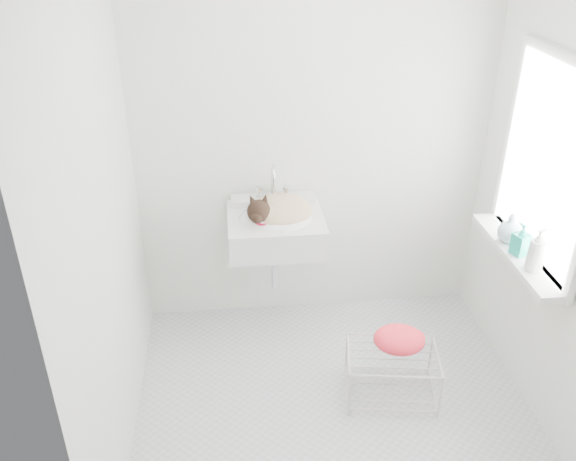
{
  "coord_description": "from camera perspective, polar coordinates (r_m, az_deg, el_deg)",
  "views": [
    {
      "loc": [
        -0.52,
        -2.45,
        2.52
      ],
      "look_at": [
        -0.21,
        0.5,
        0.88
      ],
      "focal_mm": 37.56,
      "sensor_mm": 36.0,
      "label": 1
    }
  ],
  "objects": [
    {
      "name": "windowsill",
      "position": [
        3.5,
        20.83,
        -2.06
      ],
      "size": [
        0.16,
        0.88,
        0.04
      ],
      "primitive_type": "cube",
      "color": "white",
      "rests_on": "right_wall"
    },
    {
      "name": "bottle_a",
      "position": [
        3.34,
        22.11,
        -3.48
      ],
      "size": [
        0.08,
        0.08,
        0.2
      ],
      "primitive_type": "imported",
      "rotation": [
        0.0,
        0.0,
        1.64
      ],
      "color": "white",
      "rests_on": "windowsill"
    },
    {
      "name": "faucet",
      "position": [
        3.71,
        -1.46,
        4.56
      ],
      "size": [
        0.21,
        0.15,
        0.21
      ],
      "primitive_type": null,
      "color": "silver",
      "rests_on": "sink"
    },
    {
      "name": "sink",
      "position": [
        3.61,
        -1.19,
        1.37
      ],
      "size": [
        0.58,
        0.5,
        0.23
      ],
      "primitive_type": "cube",
      "color": "silver",
      "rests_on": "back_wall"
    },
    {
      "name": "window_glass",
      "position": [
        3.32,
        23.56,
        5.77
      ],
      "size": [
        0.01,
        0.8,
        1.0
      ],
      "primitive_type": "cube",
      "color": "white",
      "rests_on": "right_wall"
    },
    {
      "name": "right_wall",
      "position": [
        3.2,
        25.04,
        2.69
      ],
      "size": [
        0.02,
        2.0,
        2.5
      ],
      "primitive_type": "cube",
      "color": "silver",
      "rests_on": "ground"
    },
    {
      "name": "window_frame",
      "position": [
        3.31,
        23.33,
        5.77
      ],
      "size": [
        0.04,
        0.9,
        1.1
      ],
      "primitive_type": "cube",
      "color": "white",
      "rests_on": "right_wall"
    },
    {
      "name": "wire_rack",
      "position": [
        3.57,
        9.74,
        -13.22
      ],
      "size": [
        0.54,
        0.42,
        0.3
      ],
      "primitive_type": "cube",
      "rotation": [
        0.0,
        0.0,
        -0.16
      ],
      "color": "silver",
      "rests_on": "floor"
    },
    {
      "name": "bottle_b",
      "position": [
        3.46,
        20.98,
        -2.08
      ],
      "size": [
        0.1,
        0.1,
        0.18
      ],
      "primitive_type": "imported",
      "rotation": [
        0.0,
        0.0,
        3.49
      ],
      "color": "#13907B",
      "rests_on": "windowsill"
    },
    {
      "name": "cat",
      "position": [
        3.58,
        -0.96,
        1.82
      ],
      "size": [
        0.46,
        0.4,
        0.26
      ],
      "rotation": [
        0.0,
        0.0,
        0.24
      ],
      "color": "#CFB383",
      "rests_on": "sink"
    },
    {
      "name": "left_wall",
      "position": [
        2.82,
        -17.18,
        0.78
      ],
      "size": [
        0.02,
        2.0,
        2.5
      ],
      "primitive_type": "cube",
      "color": "silver",
      "rests_on": "ground"
    },
    {
      "name": "floor",
      "position": [
        3.55,
        4.38,
        -16.34
      ],
      "size": [
        2.2,
        2.0,
        0.02
      ],
      "primitive_type": "cube",
      "color": "silver",
      "rests_on": "ground"
    },
    {
      "name": "back_wall",
      "position": [
        3.72,
        2.42,
        8.9
      ],
      "size": [
        2.2,
        0.02,
        2.5
      ],
      "primitive_type": "cube",
      "color": "silver",
      "rests_on": "ground"
    },
    {
      "name": "towel",
      "position": [
        3.5,
        10.44,
        -10.5
      ],
      "size": [
        0.32,
        0.25,
        0.12
      ],
      "primitive_type": "ellipsoid",
      "rotation": [
        0.0,
        0.0,
        -0.16
      ],
      "color": "#F02C00",
      "rests_on": "wire_rack"
    },
    {
      "name": "bottle_c",
      "position": [
        3.56,
        20.07,
        -0.96
      ],
      "size": [
        0.15,
        0.15,
        0.17
      ],
      "primitive_type": "imported",
      "rotation": [
        0.0,
        0.0,
        1.74
      ],
      "color": "silver",
      "rests_on": "windowsill"
    }
  ]
}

